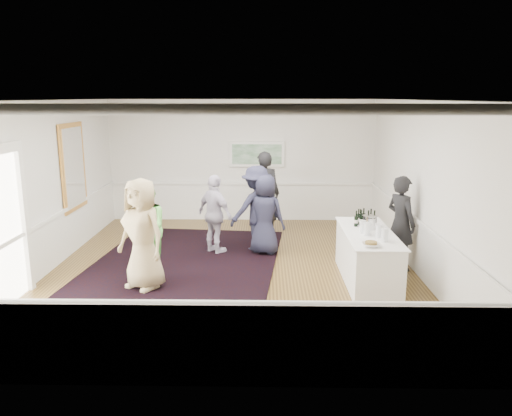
{
  "coord_description": "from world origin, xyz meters",
  "views": [
    {
      "loc": [
        0.61,
        -9.14,
        3.26
      ],
      "look_at": [
        0.44,
        0.2,
        1.17
      ],
      "focal_mm": 35.0,
      "sensor_mm": 36.0,
      "label": 1
    }
  ],
  "objects_px": {
    "bartender": "(401,223)",
    "nut_bowl": "(371,244)",
    "serving_table": "(367,257)",
    "guest_tan": "(142,234)",
    "guest_dark_b": "(264,193)",
    "guest_navy": "(265,215)",
    "guest_green": "(147,228)",
    "guest_lilac": "(215,214)",
    "guest_dark_a": "(257,209)",
    "ice_bucket": "(370,223)"
  },
  "relations": [
    {
      "from": "guest_dark_a",
      "to": "serving_table",
      "type": "bearing_deg",
      "value": 109.92
    },
    {
      "from": "bartender",
      "to": "guest_lilac",
      "type": "xyz_separation_m",
      "value": [
        -3.63,
        0.95,
        -0.07
      ]
    },
    {
      "from": "nut_bowl",
      "to": "guest_green",
      "type": "bearing_deg",
      "value": 161.87
    },
    {
      "from": "guest_green",
      "to": "ice_bucket",
      "type": "relative_size",
      "value": 6.59
    },
    {
      "from": "guest_green",
      "to": "nut_bowl",
      "type": "distance_m",
      "value": 4.11
    },
    {
      "from": "guest_tan",
      "to": "guest_lilac",
      "type": "relative_size",
      "value": 1.15
    },
    {
      "from": "ice_bucket",
      "to": "nut_bowl",
      "type": "xyz_separation_m",
      "value": [
        -0.2,
        -1.09,
        -0.08
      ]
    },
    {
      "from": "bartender",
      "to": "guest_green",
      "type": "height_order",
      "value": "bartender"
    },
    {
      "from": "guest_dark_b",
      "to": "ice_bucket",
      "type": "xyz_separation_m",
      "value": [
        1.91,
        -2.92,
        0.03
      ]
    },
    {
      "from": "guest_dark_a",
      "to": "nut_bowl",
      "type": "relative_size",
      "value": 6.38
    },
    {
      "from": "guest_tan",
      "to": "bartender",
      "type": "bearing_deg",
      "value": 44.65
    },
    {
      "from": "serving_table",
      "to": "nut_bowl",
      "type": "bearing_deg",
      "value": -98.82
    },
    {
      "from": "guest_dark_b",
      "to": "guest_navy",
      "type": "xyz_separation_m",
      "value": [
        0.02,
        -1.53,
        -0.16
      ]
    },
    {
      "from": "bartender",
      "to": "guest_green",
      "type": "xyz_separation_m",
      "value": [
        -4.79,
        -0.27,
        -0.05
      ]
    },
    {
      "from": "nut_bowl",
      "to": "guest_dark_a",
      "type": "bearing_deg",
      "value": 124.66
    },
    {
      "from": "guest_lilac",
      "to": "guest_tan",
      "type": "bearing_deg",
      "value": 106.24
    },
    {
      "from": "guest_lilac",
      "to": "guest_dark_a",
      "type": "height_order",
      "value": "guest_dark_a"
    },
    {
      "from": "serving_table",
      "to": "guest_navy",
      "type": "height_order",
      "value": "guest_navy"
    },
    {
      "from": "guest_tan",
      "to": "guest_navy",
      "type": "distance_m",
      "value": 2.9
    },
    {
      "from": "serving_table",
      "to": "guest_dark_b",
      "type": "height_order",
      "value": "guest_dark_b"
    },
    {
      "from": "guest_tan",
      "to": "guest_dark_a",
      "type": "height_order",
      "value": "guest_tan"
    },
    {
      "from": "serving_table",
      "to": "bartender",
      "type": "bearing_deg",
      "value": 42.36
    },
    {
      "from": "guest_dark_a",
      "to": "guest_navy",
      "type": "relative_size",
      "value": 1.09
    },
    {
      "from": "guest_green",
      "to": "guest_lilac",
      "type": "distance_m",
      "value": 1.68
    },
    {
      "from": "guest_green",
      "to": "nut_bowl",
      "type": "relative_size",
      "value": 5.94
    },
    {
      "from": "bartender",
      "to": "guest_dark_a",
      "type": "height_order",
      "value": "guest_dark_a"
    },
    {
      "from": "guest_green",
      "to": "guest_dark_b",
      "type": "bearing_deg",
      "value": 110.53
    },
    {
      "from": "bartender",
      "to": "guest_dark_a",
      "type": "distance_m",
      "value": 2.99
    },
    {
      "from": "guest_lilac",
      "to": "guest_dark_b",
      "type": "relative_size",
      "value": 0.83
    },
    {
      "from": "serving_table",
      "to": "guest_dark_b",
      "type": "distance_m",
      "value": 3.68
    },
    {
      "from": "serving_table",
      "to": "guest_tan",
      "type": "distance_m",
      "value": 3.98
    },
    {
      "from": "bartender",
      "to": "ice_bucket",
      "type": "height_order",
      "value": "bartender"
    },
    {
      "from": "guest_tan",
      "to": "nut_bowl",
      "type": "relative_size",
      "value": 6.71
    },
    {
      "from": "guest_green",
      "to": "guest_dark_a",
      "type": "height_order",
      "value": "guest_dark_a"
    },
    {
      "from": "serving_table",
      "to": "guest_dark_a",
      "type": "xyz_separation_m",
      "value": [
        -2.01,
        1.84,
        0.46
      ]
    },
    {
      "from": "serving_table",
      "to": "guest_lilac",
      "type": "distance_m",
      "value": 3.33
    },
    {
      "from": "guest_tan",
      "to": "guest_dark_b",
      "type": "xyz_separation_m",
      "value": [
        2.08,
        3.53,
        0.04
      ]
    },
    {
      "from": "guest_dark_b",
      "to": "guest_navy",
      "type": "height_order",
      "value": "guest_dark_b"
    },
    {
      "from": "guest_navy",
      "to": "nut_bowl",
      "type": "height_order",
      "value": "guest_navy"
    },
    {
      "from": "guest_tan",
      "to": "guest_navy",
      "type": "xyz_separation_m",
      "value": [
        2.1,
        2.0,
        -0.12
      ]
    },
    {
      "from": "nut_bowl",
      "to": "guest_dark_b",
      "type": "bearing_deg",
      "value": 113.17
    },
    {
      "from": "serving_table",
      "to": "guest_tan",
      "type": "xyz_separation_m",
      "value": [
        -3.93,
        -0.39,
        0.51
      ]
    },
    {
      "from": "bartender",
      "to": "guest_navy",
      "type": "bearing_deg",
      "value": 39.57
    },
    {
      "from": "guest_tan",
      "to": "guest_dark_b",
      "type": "relative_size",
      "value": 0.96
    },
    {
      "from": "bartender",
      "to": "nut_bowl",
      "type": "distance_m",
      "value": 1.78
    },
    {
      "from": "guest_green",
      "to": "guest_dark_a",
      "type": "xyz_separation_m",
      "value": [
        2.03,
        1.43,
        0.06
      ]
    },
    {
      "from": "guest_green",
      "to": "guest_tan",
      "type": "bearing_deg",
      "value": -22.8
    },
    {
      "from": "guest_green",
      "to": "guest_dark_b",
      "type": "relative_size",
      "value": 0.85
    },
    {
      "from": "guest_green",
      "to": "guest_dark_b",
      "type": "height_order",
      "value": "guest_dark_b"
    },
    {
      "from": "bartender",
      "to": "nut_bowl",
      "type": "relative_size",
      "value": 6.31
    }
  ]
}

